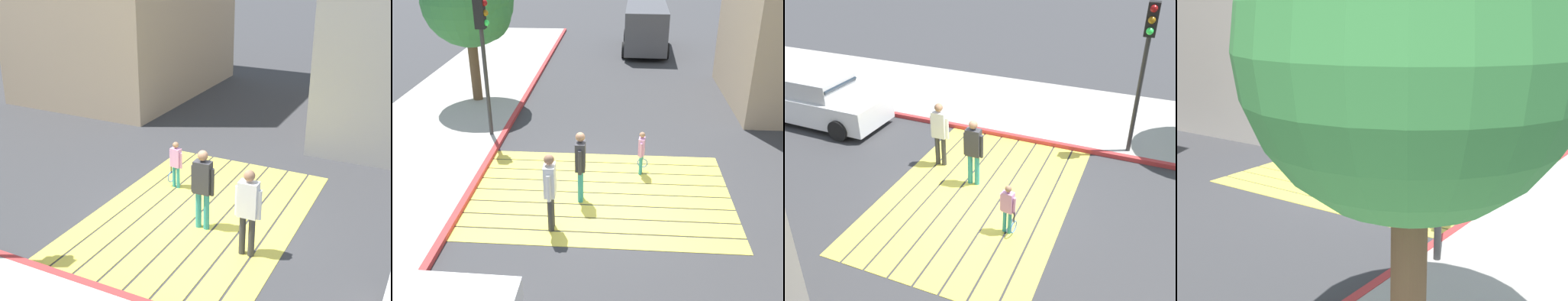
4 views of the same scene
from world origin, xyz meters
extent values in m
plane|color=#38383A|center=(0.00, 0.00, 0.00)|extent=(120.00, 120.00, 0.00)
cube|color=#EAD64C|center=(0.00, -1.93, 0.01)|extent=(6.40, 0.50, 0.01)
cube|color=#EAD64C|center=(0.00, -1.38, 0.01)|extent=(6.40, 0.50, 0.01)
cube|color=#EAD64C|center=(0.00, -0.83, 0.01)|extent=(6.40, 0.50, 0.01)
cube|color=#EAD64C|center=(0.00, -0.28, 0.01)|extent=(6.40, 0.50, 0.01)
cube|color=#EAD64C|center=(0.00, 0.27, 0.01)|extent=(6.40, 0.50, 0.01)
cube|color=#EAD64C|center=(0.00, 0.82, 0.01)|extent=(6.40, 0.50, 0.01)
cube|color=#EAD64C|center=(0.00, 1.38, 0.01)|extent=(6.40, 0.50, 0.01)
cube|color=#EAD64C|center=(0.00, 1.93, 0.01)|extent=(6.40, 0.50, 0.01)
cube|color=#ADA8A0|center=(-5.60, 0.00, 0.06)|extent=(4.80, 40.00, 0.12)
cube|color=#BC3333|center=(-3.25, 0.00, 0.07)|extent=(0.16, 40.00, 0.13)
cube|color=white|center=(-2.00, -6.36, 0.59)|extent=(1.87, 4.33, 0.80)
cube|color=silver|center=(-2.00, -6.51, 1.27)|extent=(1.56, 2.09, 0.60)
cube|color=#1E2833|center=(-1.99, -5.59, 1.21)|extent=(1.48, 0.35, 0.49)
cylinder|color=black|center=(-1.10, -5.04, 0.33)|extent=(0.23, 0.66, 0.66)
cylinder|color=black|center=(-2.86, -5.01, 0.33)|extent=(0.23, 0.66, 0.66)
cylinder|color=black|center=(-2.90, -7.68, 0.33)|extent=(0.23, 0.66, 0.66)
cylinder|color=#2D2D2D|center=(-3.60, 3.15, 1.70)|extent=(0.12, 0.12, 3.40)
cube|color=black|center=(-3.60, 3.15, 3.82)|extent=(0.28, 0.28, 0.84)
sphere|color=maroon|center=(-3.44, 3.15, 4.10)|extent=(0.18, 0.18, 0.18)
sphere|color=#956310|center=(-3.44, 3.15, 3.83)|extent=(0.18, 0.18, 0.18)
sphere|color=#35FF59|center=(-3.44, 3.15, 3.56)|extent=(0.18, 0.18, 0.18)
cylinder|color=teal|center=(-0.47, -0.23, 0.42)|extent=(0.13, 0.13, 0.85)
cylinder|color=teal|center=(-0.47, -0.42, 0.42)|extent=(0.13, 0.13, 0.85)
cube|color=#333338|center=(-0.47, -0.32, 1.20)|extent=(0.24, 0.37, 0.71)
sphere|color=#9E7051|center=(-0.47, -0.32, 1.68)|extent=(0.22, 0.22, 0.22)
cylinder|color=#333338|center=(-0.48, -0.11, 1.13)|extent=(0.09, 0.09, 0.60)
cylinder|color=#333338|center=(-0.47, -0.54, 1.13)|extent=(0.09, 0.09, 0.60)
cylinder|color=#333338|center=(-1.01, -1.44, 0.43)|extent=(0.13, 0.13, 0.86)
cylinder|color=#333338|center=(-1.01, -1.63, 0.43)|extent=(0.13, 0.13, 0.86)
cube|color=white|center=(-1.01, -1.53, 1.22)|extent=(0.24, 0.38, 0.72)
sphere|color=#9E7051|center=(-1.01, -1.53, 1.71)|extent=(0.22, 0.22, 0.22)
cylinder|color=white|center=(-1.02, -1.32, 1.15)|extent=(0.09, 0.09, 0.61)
cylinder|color=white|center=(-1.01, -1.75, 1.15)|extent=(0.09, 0.09, 0.61)
cylinder|color=teal|center=(1.03, 1.18, 0.29)|extent=(0.09, 0.09, 0.57)
cylinder|color=teal|center=(1.01, 1.05, 0.29)|extent=(0.09, 0.09, 0.57)
cube|color=#D18CC6|center=(1.02, 1.11, 0.81)|extent=(0.19, 0.27, 0.48)
sphere|color=#9E7051|center=(1.02, 1.11, 1.14)|extent=(0.15, 0.15, 0.15)
cylinder|color=#D18CC6|center=(1.04, 1.27, 0.76)|extent=(0.06, 0.06, 0.41)
cylinder|color=#D18CC6|center=(0.99, 0.96, 0.76)|extent=(0.06, 0.06, 0.41)
cylinder|color=black|center=(1.07, 1.28, 0.48)|extent=(0.03, 0.03, 0.28)
torus|color=blue|center=(1.07, 1.28, 0.24)|extent=(0.28, 0.06, 0.28)
camera|label=1|loc=(-9.20, -4.48, 5.69)|focal=47.56mm
camera|label=2|loc=(0.39, -9.75, 5.96)|focal=41.88mm
camera|label=3|loc=(8.20, 3.49, 6.27)|focal=40.39mm
camera|label=4|loc=(-7.61, 10.75, 4.07)|focal=52.03mm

